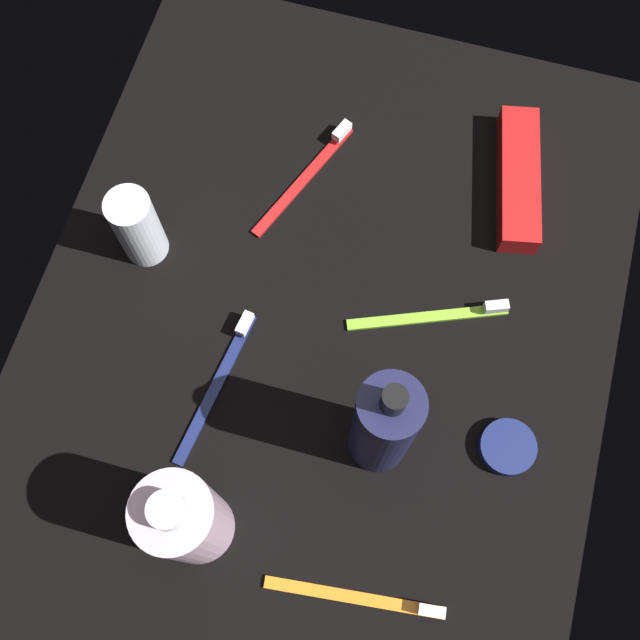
{
  "coord_description": "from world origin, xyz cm",
  "views": [
    {
      "loc": [
        26.24,
        7.42,
        81.3
      ],
      "look_at": [
        0.0,
        0.0,
        3.0
      ],
      "focal_mm": 43.51,
      "sensor_mm": 36.0,
      "label": 1
    }
  ],
  "objects_px": {
    "toothpaste_box_red": "(518,179)",
    "toothbrush_red": "(309,172)",
    "deodorant_stick": "(137,227)",
    "cream_tin_left": "(507,447)",
    "toothbrush_orange": "(366,599)",
    "lotion_bottle": "(384,426)",
    "bodywash_bottle": "(186,520)",
    "toothbrush_lime": "(438,315)",
    "toothbrush_navy": "(220,377)"
  },
  "relations": [
    {
      "from": "bodywash_bottle",
      "to": "cream_tin_left",
      "type": "relative_size",
      "value": 3.16
    },
    {
      "from": "cream_tin_left",
      "to": "toothbrush_lime",
      "type": "bearing_deg",
      "value": -140.34
    },
    {
      "from": "toothbrush_lime",
      "to": "deodorant_stick",
      "type": "bearing_deg",
      "value": -88.71
    },
    {
      "from": "lotion_bottle",
      "to": "toothbrush_red",
      "type": "height_order",
      "value": "lotion_bottle"
    },
    {
      "from": "lotion_bottle",
      "to": "deodorant_stick",
      "type": "xyz_separation_m",
      "value": [
        -0.15,
        -0.31,
        -0.04
      ]
    },
    {
      "from": "toothbrush_red",
      "to": "toothbrush_lime",
      "type": "distance_m",
      "value": 0.23
    },
    {
      "from": "bodywash_bottle",
      "to": "toothbrush_navy",
      "type": "bearing_deg",
      "value": -169.7
    },
    {
      "from": "bodywash_bottle",
      "to": "toothbrush_red",
      "type": "relative_size",
      "value": 1.09
    },
    {
      "from": "toothbrush_lime",
      "to": "cream_tin_left",
      "type": "bearing_deg",
      "value": 39.66
    },
    {
      "from": "deodorant_stick",
      "to": "toothbrush_orange",
      "type": "xyz_separation_m",
      "value": [
        0.3,
        0.34,
        -0.05
      ]
    },
    {
      "from": "deodorant_stick",
      "to": "toothbrush_red",
      "type": "height_order",
      "value": "deodorant_stick"
    },
    {
      "from": "toothbrush_red",
      "to": "cream_tin_left",
      "type": "xyz_separation_m",
      "value": [
        0.26,
        0.29,
        0.0
      ]
    },
    {
      "from": "toothbrush_lime",
      "to": "toothbrush_navy",
      "type": "bearing_deg",
      "value": -57.52
    },
    {
      "from": "deodorant_stick",
      "to": "toothpaste_box_red",
      "type": "xyz_separation_m",
      "value": [
        -0.19,
        0.39,
        -0.04
      ]
    },
    {
      "from": "bodywash_bottle",
      "to": "toothbrush_red",
      "type": "height_order",
      "value": "bodywash_bottle"
    },
    {
      "from": "bodywash_bottle",
      "to": "toothbrush_lime",
      "type": "height_order",
      "value": "bodywash_bottle"
    },
    {
      "from": "toothbrush_orange",
      "to": "toothpaste_box_red",
      "type": "height_order",
      "value": "toothpaste_box_red"
    },
    {
      "from": "lotion_bottle",
      "to": "toothbrush_navy",
      "type": "bearing_deg",
      "value": -96.9
    },
    {
      "from": "bodywash_bottle",
      "to": "toothbrush_lime",
      "type": "distance_m",
      "value": 0.35
    },
    {
      "from": "toothbrush_red",
      "to": "toothbrush_orange",
      "type": "height_order",
      "value": "same"
    },
    {
      "from": "bodywash_bottle",
      "to": "toothbrush_lime",
      "type": "xyz_separation_m",
      "value": [
        -0.29,
        0.18,
        -0.08
      ]
    },
    {
      "from": "toothbrush_lime",
      "to": "toothbrush_orange",
      "type": "xyz_separation_m",
      "value": [
        0.31,
        -0.0,
        0.0
      ]
    },
    {
      "from": "lotion_bottle",
      "to": "cream_tin_left",
      "type": "xyz_separation_m",
      "value": [
        -0.03,
        0.13,
        -0.09
      ]
    },
    {
      "from": "deodorant_stick",
      "to": "cream_tin_left",
      "type": "height_order",
      "value": "deodorant_stick"
    },
    {
      "from": "bodywash_bottle",
      "to": "toothbrush_navy",
      "type": "xyz_separation_m",
      "value": [
        -0.15,
        -0.03,
        -0.08
      ]
    },
    {
      "from": "deodorant_stick",
      "to": "toothbrush_red",
      "type": "distance_m",
      "value": 0.21
    },
    {
      "from": "lotion_bottle",
      "to": "cream_tin_left",
      "type": "height_order",
      "value": "lotion_bottle"
    },
    {
      "from": "toothbrush_red",
      "to": "toothbrush_navy",
      "type": "distance_m",
      "value": 0.27
    },
    {
      "from": "toothpaste_box_red",
      "to": "toothbrush_red",
      "type": "bearing_deg",
      "value": -89.18
    },
    {
      "from": "deodorant_stick",
      "to": "toothbrush_orange",
      "type": "height_order",
      "value": "deodorant_stick"
    },
    {
      "from": "toothbrush_navy",
      "to": "toothbrush_orange",
      "type": "height_order",
      "value": "same"
    },
    {
      "from": "deodorant_stick",
      "to": "toothbrush_navy",
      "type": "bearing_deg",
      "value": 45.88
    },
    {
      "from": "deodorant_stick",
      "to": "toothbrush_navy",
      "type": "height_order",
      "value": "deodorant_stick"
    },
    {
      "from": "toothbrush_red",
      "to": "toothbrush_orange",
      "type": "bearing_deg",
      "value": 22.73
    },
    {
      "from": "toothbrush_red",
      "to": "toothbrush_lime",
      "type": "relative_size",
      "value": 1.0
    },
    {
      "from": "lotion_bottle",
      "to": "bodywash_bottle",
      "type": "height_order",
      "value": "lotion_bottle"
    },
    {
      "from": "toothbrush_lime",
      "to": "toothbrush_orange",
      "type": "relative_size",
      "value": 0.95
    },
    {
      "from": "deodorant_stick",
      "to": "toothbrush_lime",
      "type": "relative_size",
      "value": 0.61
    },
    {
      "from": "bodywash_bottle",
      "to": "cream_tin_left",
      "type": "distance_m",
      "value": 0.34
    },
    {
      "from": "lotion_bottle",
      "to": "toothbrush_lime",
      "type": "distance_m",
      "value": 0.18
    },
    {
      "from": "toothbrush_orange",
      "to": "cream_tin_left",
      "type": "bearing_deg",
      "value": 150.52
    },
    {
      "from": "toothbrush_orange",
      "to": "cream_tin_left",
      "type": "relative_size",
      "value": 3.06
    },
    {
      "from": "toothbrush_navy",
      "to": "bodywash_bottle",
      "type": "bearing_deg",
      "value": 10.3
    },
    {
      "from": "deodorant_stick",
      "to": "toothpaste_box_red",
      "type": "distance_m",
      "value": 0.44
    },
    {
      "from": "toothbrush_lime",
      "to": "bodywash_bottle",
      "type": "bearing_deg",
      "value": -32.32
    },
    {
      "from": "bodywash_bottle",
      "to": "cream_tin_left",
      "type": "height_order",
      "value": "bodywash_bottle"
    },
    {
      "from": "toothbrush_lime",
      "to": "toothpaste_box_red",
      "type": "height_order",
      "value": "toothpaste_box_red"
    },
    {
      "from": "bodywash_bottle",
      "to": "deodorant_stick",
      "type": "height_order",
      "value": "bodywash_bottle"
    },
    {
      "from": "toothbrush_red",
      "to": "toothpaste_box_red",
      "type": "height_order",
      "value": "toothpaste_box_red"
    },
    {
      "from": "lotion_bottle",
      "to": "bodywash_bottle",
      "type": "xyz_separation_m",
      "value": [
        0.13,
        -0.15,
        -0.01
      ]
    }
  ]
}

